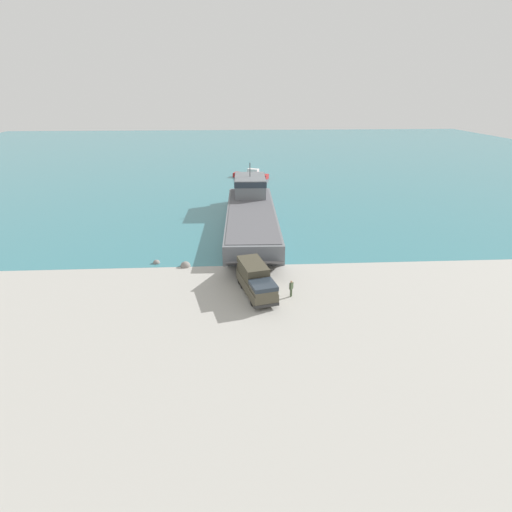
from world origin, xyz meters
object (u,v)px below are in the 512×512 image
Objects in this scene: soldier_on_ramp at (291,287)px; moored_boat_a at (251,175)px; military_truck at (256,280)px; landing_craft at (251,209)px.

moored_boat_a reaches higher than soldier_on_ramp.
military_truck is at bearing 24.97° from soldier_on_ramp.
soldier_on_ramp is at bearing 62.45° from military_truck.
landing_craft reaches higher than soldier_on_ramp.
landing_craft reaches higher than moored_boat_a.
landing_craft is 4.63× the size of military_truck.
landing_craft is at bearing -44.44° from soldier_on_ramp.
military_truck reaches higher than soldier_on_ramp.
landing_craft reaches higher than military_truck.
military_truck reaches higher than moored_boat_a.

